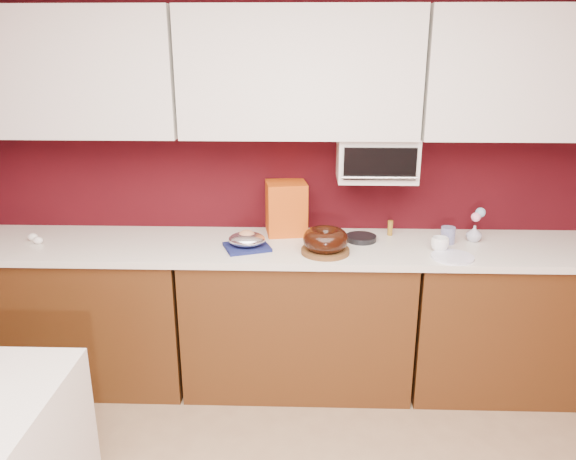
% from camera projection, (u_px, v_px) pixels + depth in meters
% --- Properties ---
extents(wall_back, '(4.00, 0.02, 2.50)m').
position_uv_depth(wall_back, '(299.00, 173.00, 3.43)').
color(wall_back, '#3A080D').
rests_on(wall_back, floor).
extents(base_cabinet_left, '(1.31, 0.58, 0.86)m').
position_uv_depth(base_cabinet_left, '(80.00, 314.00, 3.43)').
color(base_cabinet_left, '#4D290F').
rests_on(base_cabinet_left, floor).
extents(base_cabinet_center, '(1.31, 0.58, 0.86)m').
position_uv_depth(base_cabinet_center, '(297.00, 317.00, 3.39)').
color(base_cabinet_center, '#4D290F').
rests_on(base_cabinet_center, floor).
extents(base_cabinet_right, '(1.31, 0.58, 0.86)m').
position_uv_depth(base_cabinet_right, '(520.00, 321.00, 3.35)').
color(base_cabinet_right, '#4D290F').
rests_on(base_cabinet_right, floor).
extents(countertop, '(4.00, 0.62, 0.04)m').
position_uv_depth(countertop, '(298.00, 248.00, 3.25)').
color(countertop, silver).
rests_on(countertop, base_cabinet_center).
extents(upper_cabinet_left, '(1.31, 0.33, 0.70)m').
position_uv_depth(upper_cabinet_left, '(60.00, 73.00, 3.12)').
color(upper_cabinet_left, white).
rests_on(upper_cabinet_left, wall_back).
extents(upper_cabinet_center, '(1.31, 0.33, 0.70)m').
position_uv_depth(upper_cabinet_center, '(299.00, 73.00, 3.08)').
color(upper_cabinet_center, white).
rests_on(upper_cabinet_center, wall_back).
extents(upper_cabinet_right, '(1.31, 0.33, 0.70)m').
position_uv_depth(upper_cabinet_right, '(545.00, 73.00, 3.04)').
color(upper_cabinet_right, white).
rests_on(upper_cabinet_right, wall_back).
extents(toaster_oven, '(0.45, 0.30, 0.25)m').
position_uv_depth(toaster_oven, '(377.00, 158.00, 3.24)').
color(toaster_oven, white).
rests_on(toaster_oven, upper_cabinet_center).
extents(toaster_oven_door, '(0.40, 0.02, 0.18)m').
position_uv_depth(toaster_oven_door, '(380.00, 164.00, 3.09)').
color(toaster_oven_door, black).
rests_on(toaster_oven_door, toaster_oven).
extents(toaster_oven_handle, '(0.42, 0.02, 0.02)m').
position_uv_depth(toaster_oven_handle, '(380.00, 178.00, 3.10)').
color(toaster_oven_handle, silver).
rests_on(toaster_oven_handle, toaster_oven).
extents(cake_base, '(0.31, 0.31, 0.02)m').
position_uv_depth(cake_base, '(325.00, 251.00, 3.11)').
color(cake_base, brown).
rests_on(cake_base, countertop).
extents(bundt_cake, '(0.28, 0.28, 0.10)m').
position_uv_depth(bundt_cake, '(325.00, 239.00, 3.08)').
color(bundt_cake, black).
rests_on(bundt_cake, cake_base).
extents(navy_towel, '(0.30, 0.27, 0.02)m').
position_uv_depth(navy_towel, '(247.00, 247.00, 3.18)').
color(navy_towel, navy).
rests_on(navy_towel, countertop).
extents(foil_ham_nest, '(0.26, 0.24, 0.08)m').
position_uv_depth(foil_ham_nest, '(247.00, 239.00, 3.16)').
color(foil_ham_nest, white).
rests_on(foil_ham_nest, navy_towel).
extents(roasted_ham, '(0.12, 0.11, 0.06)m').
position_uv_depth(roasted_ham, '(247.00, 235.00, 3.15)').
color(roasted_ham, tan).
rests_on(roasted_ham, foil_ham_nest).
extents(pandoro_box, '(0.27, 0.25, 0.32)m').
position_uv_depth(pandoro_box, '(286.00, 208.00, 3.39)').
color(pandoro_box, '#A9290B').
rests_on(pandoro_box, countertop).
extents(dark_pan, '(0.23, 0.23, 0.03)m').
position_uv_depth(dark_pan, '(361.00, 238.00, 3.30)').
color(dark_pan, black).
rests_on(dark_pan, countertop).
extents(coffee_mug, '(0.12, 0.12, 0.10)m').
position_uv_depth(coffee_mug, '(440.00, 243.00, 3.13)').
color(coffee_mug, white).
rests_on(coffee_mug, countertop).
extents(blue_jar, '(0.11, 0.11, 0.10)m').
position_uv_depth(blue_jar, '(448.00, 235.00, 3.25)').
color(blue_jar, navy).
rests_on(blue_jar, countertop).
extents(flower_vase, '(0.08, 0.08, 0.11)m').
position_uv_depth(flower_vase, '(474.00, 232.00, 3.28)').
color(flower_vase, '#A9ACC0').
rests_on(flower_vase, countertop).
extents(flower_pink, '(0.05, 0.05, 0.05)m').
position_uv_depth(flower_pink, '(476.00, 217.00, 3.25)').
color(flower_pink, pink).
rests_on(flower_pink, flower_vase).
extents(flower_blue, '(0.06, 0.06, 0.06)m').
position_uv_depth(flower_blue, '(481.00, 212.00, 3.26)').
color(flower_blue, '#7FB0CC').
rests_on(flower_blue, flower_vase).
extents(china_plate, '(0.25, 0.25, 0.01)m').
position_uv_depth(china_plate, '(452.00, 257.00, 3.04)').
color(china_plate, white).
rests_on(china_plate, countertop).
extents(amber_bottle, '(0.03, 0.03, 0.09)m').
position_uv_depth(amber_bottle, '(390.00, 228.00, 3.39)').
color(amber_bottle, '#896319').
rests_on(amber_bottle, countertop).
extents(egg_left, '(0.07, 0.06, 0.04)m').
position_uv_depth(egg_left, '(38.00, 240.00, 3.25)').
color(egg_left, white).
rests_on(egg_left, countertop).
extents(egg_right, '(0.06, 0.05, 0.05)m').
position_uv_depth(egg_right, '(33.00, 237.00, 3.30)').
color(egg_right, white).
rests_on(egg_right, countertop).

